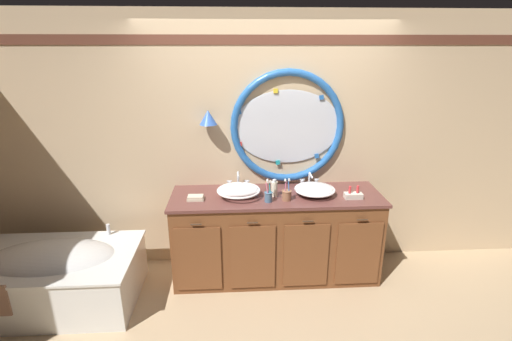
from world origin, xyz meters
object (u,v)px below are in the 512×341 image
Objects in this scene: toothbrush_holder_right at (287,195)px; folded_hand_towel at (196,198)px; sink_basin_right at (315,190)px; toothbrush_holder_left at (268,196)px; toiletry_basket at (353,195)px; soap_dispenser at (274,188)px; bathtub at (54,274)px; sink_basin_left at (239,191)px.

folded_hand_towel is at bearing 176.32° from toothbrush_holder_right.
toothbrush_holder_left is (-0.47, -0.14, 0.00)m from sink_basin_right.
toothbrush_holder_right is at bearing 9.45° from toothbrush_holder_left.
toothbrush_holder_left is at bearing -177.85° from toiletry_basket.
toiletry_basket is (0.75, -0.10, -0.05)m from soap_dispenser.
sink_basin_left reaches higher than bathtub.
toothbrush_holder_right reaches higher than sink_basin_left.
sink_basin_right is 1.87× the size of toothbrush_holder_right.
toothbrush_holder_left is 0.15m from soap_dispenser.
toothbrush_holder_left is (1.98, 0.17, 0.65)m from bathtub.
soap_dispenser is 0.76m from folded_hand_towel.
toothbrush_holder_right is at bearing -13.46° from sink_basin_left.
sink_basin_left is at bearing 10.24° from bathtub.
bathtub is 8.81× the size of toiletry_basket.
soap_dispenser is 0.76m from toiletry_basket.
toiletry_basket reaches higher than folded_hand_towel.
bathtub is at bearing -171.60° from soap_dispenser.
sink_basin_left is 0.46m from toothbrush_holder_right.
soap_dispenser is at bearing 3.60° from folded_hand_towel.
folded_hand_towel is at bearing 11.14° from bathtub.
toothbrush_holder_right is (0.45, -0.11, -0.01)m from sink_basin_left.
sink_basin_right reaches higher than folded_hand_towel.
soap_dispenser is (-0.11, 0.10, 0.02)m from toothbrush_holder_right.
bathtub is 2.09m from toothbrush_holder_left.
bathtub is at bearing -175.07° from toothbrush_holder_left.
toothbrush_holder_left is (0.27, -0.14, -0.01)m from sink_basin_left.
sink_basin_left reaches higher than folded_hand_towel.
toiletry_basket is at bearing 0.13° from toothbrush_holder_right.
sink_basin_left is (1.70, 0.31, 0.65)m from bathtub.
bathtub is 1.45m from folded_hand_towel.
sink_basin_left is 0.34m from soap_dispenser.
soap_dispenser is (-0.40, -0.01, 0.02)m from sink_basin_right.
toothbrush_holder_left reaches higher than sink_basin_right.
sink_basin_left is 0.31m from toothbrush_holder_left.
sink_basin_right is at bearing 163.13° from toiletry_basket.
toothbrush_holder_left reaches higher than toiletry_basket.
toiletry_basket reaches higher than bathtub.
bathtub is 8.36× the size of soap_dispenser.
sink_basin_left is at bearing 153.47° from toothbrush_holder_left.
soap_dispenser is at bearing -179.24° from sink_basin_right.
bathtub is 9.54× the size of folded_hand_towel.
toothbrush_holder_left reaches higher than toothbrush_holder_right.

